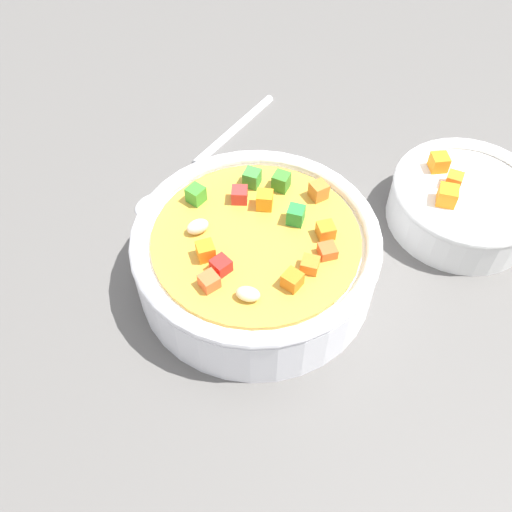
{
  "coord_description": "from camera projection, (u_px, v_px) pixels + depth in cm",
  "views": [
    {
      "loc": [
        26.89,
        -4.2,
        37.16
      ],
      "look_at": [
        0.0,
        0.0,
        2.84
      ],
      "focal_mm": 39.46,
      "sensor_mm": 36.0,
      "label": 1
    }
  ],
  "objects": [
    {
      "name": "spoon",
      "position": [
        205.0,
        152.0,
        0.55
      ],
      "size": [
        16.11,
        15.69,
        0.94
      ],
      "rotation": [
        0.0,
        0.0,
        5.51
      ],
      "color": "silver",
      "rests_on": "ground_plane"
    },
    {
      "name": "ground_plane",
      "position": [
        256.0,
        285.0,
        0.47
      ],
      "size": [
        140.0,
        140.0,
        2.0
      ],
      "primitive_type": "cube",
      "color": "#565451"
    },
    {
      "name": "side_bowl_small",
      "position": [
        464.0,
        202.0,
        0.48
      ],
      "size": [
        12.83,
        12.83,
        4.95
      ],
      "color": "white",
      "rests_on": "ground_plane"
    },
    {
      "name": "soup_bowl_main",
      "position": [
        256.0,
        254.0,
        0.44
      ],
      "size": [
        18.92,
        18.92,
        6.56
      ],
      "color": "white",
      "rests_on": "ground_plane"
    }
  ]
}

